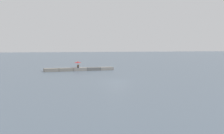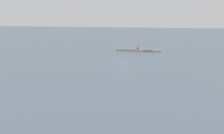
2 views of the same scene
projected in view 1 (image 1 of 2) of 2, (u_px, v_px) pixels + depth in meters
ground_plane at (116, 82)px, 43.61m from camera, size 500.00×500.00×0.00m
seawall_pier at (79, 69)px, 63.33m from camera, size 14.42×1.77×0.65m
person_seated_brown_left at (78, 66)px, 63.00m from camera, size 0.47×0.65×0.73m
umbrella_open_red at (78, 62)px, 63.15m from camera, size 1.47×1.47×1.31m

